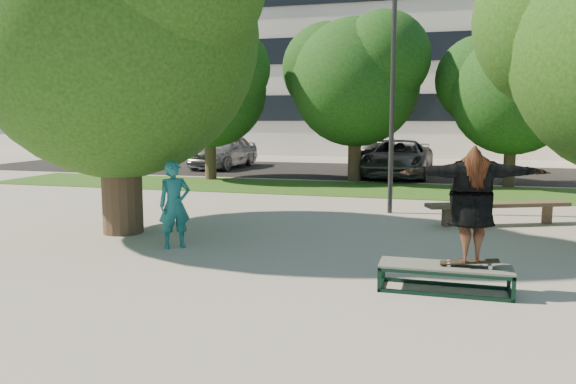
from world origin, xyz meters
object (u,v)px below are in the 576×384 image
(car_silver_b, at_px, (400,159))
(tree_left, at_px, (114,18))
(grind_box, at_px, (444,278))
(car_silver_a, at_px, (224,151))
(bystander, at_px, (175,205))
(bench, at_px, (498,206))
(car_grey, at_px, (398,159))
(car_dark, at_px, (374,155))
(lamppost, at_px, (393,88))

(car_silver_b, bearing_deg, tree_left, -97.75)
(grind_box, xyz_separation_m, car_silver_b, (-1.84, 16.63, 0.45))
(car_silver_a, distance_m, car_silver_b, 8.42)
(bystander, bearing_deg, bench, -6.74)
(car_silver_a, relative_size, car_grey, 0.88)
(car_dark, relative_size, car_grey, 0.87)
(lamppost, distance_m, bystander, 6.51)
(tree_left, distance_m, bench, 9.23)
(tree_left, bearing_deg, car_silver_a, 103.73)
(grind_box, height_order, car_grey, car_grey)
(grind_box, relative_size, car_dark, 0.38)
(tree_left, height_order, bystander, tree_left)
(car_silver_a, relative_size, car_dark, 1.02)
(bystander, bearing_deg, car_grey, 37.44)
(car_dark, height_order, car_silver_b, car_dark)
(car_grey, xyz_separation_m, car_silver_b, (-0.01, 1.28, -0.12))
(car_dark, bearing_deg, car_silver_a, 174.29)
(tree_left, relative_size, car_dark, 1.52)
(bench, xyz_separation_m, car_grey, (-2.99, 9.95, 0.33))
(car_silver_a, distance_m, car_dark, 7.26)
(car_dark, bearing_deg, bystander, -98.49)
(grind_box, bearing_deg, bystander, 163.78)
(bench, bearing_deg, car_dark, 86.64)
(grind_box, height_order, bench, bench)
(grind_box, relative_size, bystander, 1.11)
(grind_box, height_order, car_silver_a, car_silver_a)
(lamppost, distance_m, grind_box, 7.16)
(bystander, distance_m, bench, 7.22)
(bystander, bearing_deg, grind_box, -56.61)
(car_dark, bearing_deg, grind_box, -81.44)
(car_grey, relative_size, car_silver_b, 1.23)
(grind_box, bearing_deg, car_silver_b, 96.33)
(car_grey, bearing_deg, tree_left, -108.25)
(tree_left, height_order, car_grey, tree_left)
(car_grey, bearing_deg, bystander, -99.98)
(grind_box, bearing_deg, lamppost, 101.90)
(bystander, xyz_separation_m, car_dark, (1.84, 15.30, -0.04))
(bench, height_order, car_dark, car_dark)
(lamppost, xyz_separation_m, grind_box, (1.34, -6.38, -2.96))
(bystander, distance_m, car_grey, 14.26)
(lamppost, bearing_deg, bench, -21.32)
(car_silver_b, bearing_deg, car_silver_a, -173.06)
(lamppost, height_order, bystander, lamppost)
(bystander, distance_m, car_silver_b, 15.52)
(tree_left, height_order, lamppost, tree_left)
(tree_left, relative_size, bench, 2.22)
(bystander, height_order, bench, bystander)
(bystander, xyz_separation_m, car_silver_a, (-5.40, 15.81, -0.00))
(tree_left, relative_size, car_grey, 1.32)
(bench, distance_m, car_silver_a, 16.42)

